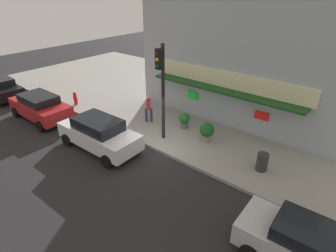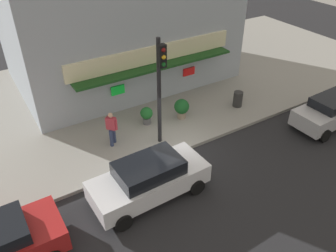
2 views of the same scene
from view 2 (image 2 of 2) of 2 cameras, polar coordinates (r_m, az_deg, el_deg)
name	(u,v)px [view 2 (image 2 of 2)]	position (r m, az deg, el deg)	size (l,w,h in m)	color
ground_plane	(177,155)	(15.51, 1.43, -4.81)	(55.75, 55.75, 0.00)	#232326
sidewalk	(115,93)	(20.42, -8.76, 5.43)	(37.17, 13.28, 0.17)	gray
corner_building	(118,14)	(21.18, -8.35, 18.00)	(12.41, 9.08, 7.68)	#9EA8B2
traffic_light	(160,80)	(14.31, -1.31, 7.65)	(0.32, 0.58, 4.99)	black
trash_can	(238,99)	(18.94, 11.56, 4.43)	(0.50, 0.50, 0.84)	#2D2D2D
pedestrian	(112,127)	(15.55, -9.37, -0.21)	(0.47, 0.50, 1.68)	navy
potted_plant_by_doorway	(147,115)	(17.03, -3.59, 1.92)	(0.62, 0.62, 0.92)	#59595B
potted_plant_by_window	(182,108)	(17.43, 2.29, 3.09)	(0.77, 0.77, 1.05)	gray
parked_car_silver	(332,110)	(19.02, 25.65, 2.47)	(4.41, 2.01, 1.55)	#B7B7BC
parked_car_white	(149,179)	(13.08, -3.15, -8.75)	(4.58, 2.15, 1.66)	silver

